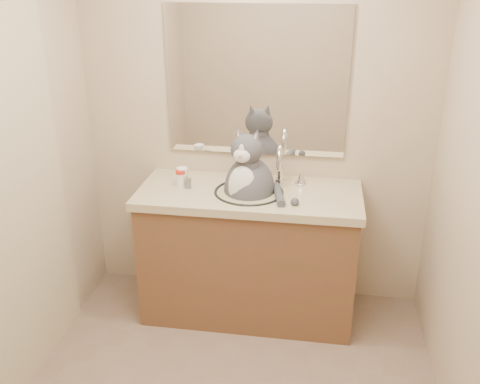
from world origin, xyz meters
name	(u,v)px	position (x,y,z in m)	size (l,w,h in m)	color
room	(218,203)	(0.00, 0.00, 1.20)	(2.22, 2.52, 2.42)	#846D5B
vanity	(249,250)	(0.00, 0.96, 0.44)	(1.34, 0.59, 1.12)	brown
mirror	(256,82)	(0.00, 1.24, 1.45)	(1.10, 0.02, 0.90)	white
shower_curtain	(2,213)	(-1.05, 0.10, 1.03)	(0.02, 1.30, 1.93)	#BEB590
cat	(249,185)	(0.00, 0.96, 0.89)	(0.42, 0.43, 0.61)	#48484D
pill_bottle_redcap	(181,178)	(-0.42, 0.98, 0.90)	(0.08, 0.08, 0.11)	white
pill_bottle_orange	(182,177)	(-0.42, 0.99, 0.90)	(0.07, 0.07, 0.11)	white
grey_canister	(188,183)	(-0.37, 0.96, 0.88)	(0.05, 0.05, 0.06)	slate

